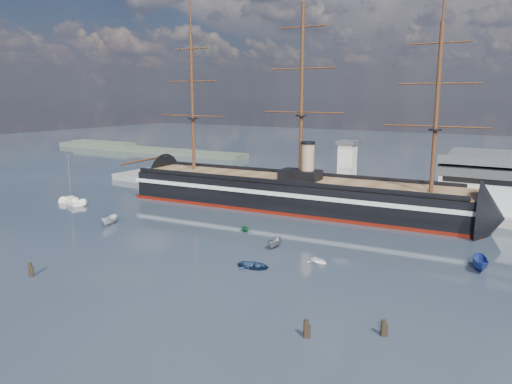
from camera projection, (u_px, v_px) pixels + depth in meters
The scene contains 15 objects.
ground at pixel (277, 230), 108.44m from camera, with size 600.00×600.00×0.00m, color #1E2734.
quay at pixel (375, 204), 133.49m from camera, with size 180.00×18.00×2.00m, color slate.
quay_tower at pixel (347, 168), 132.67m from camera, with size 5.00×5.00×15.00m.
shoreline at pixel (131, 148), 258.87m from camera, with size 120.00×10.00×4.00m.
warship at pixel (287, 193), 128.55m from camera, with size 113.35×21.77×53.94m.
sailboat at pixel (73, 201), 133.75m from camera, with size 8.61×5.13×13.25m.
motorboat_a at pixel (110, 225), 112.48m from camera, with size 6.38×2.34×2.55m, color silver.
motorboat_b at pixel (254, 268), 84.40m from camera, with size 3.48×1.39×1.62m, color navy.
motorboat_c at pixel (275, 248), 95.61m from camera, with size 5.62×2.06×2.25m, color slate.
motorboat_d at pixel (245, 231), 107.13m from camera, with size 5.19×2.25×1.90m, color #1A5F35.
motorboat_e at pixel (319, 264), 86.42m from camera, with size 2.81×1.12×1.31m, color white.
motorboat_f at pixel (480, 270), 83.47m from camera, with size 7.24×2.65×2.90m, color navy.
piling_near_left at pixel (31, 277), 80.62m from camera, with size 0.64×0.64×3.03m, color black.
piling_near_right at pixel (306, 338), 60.39m from camera, with size 0.64×0.64×3.02m, color black.
piling_far_right at pixel (383, 336), 60.82m from camera, with size 0.64×0.64×2.78m, color black.
Camera 1 is at (50.72, -51.83, 29.00)m, focal length 35.00 mm.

